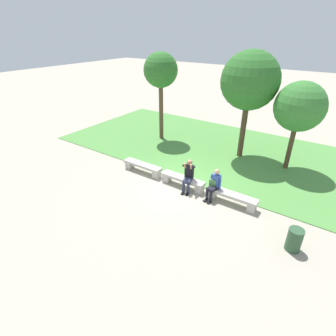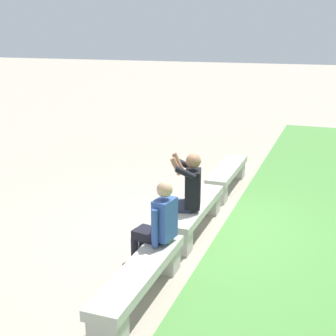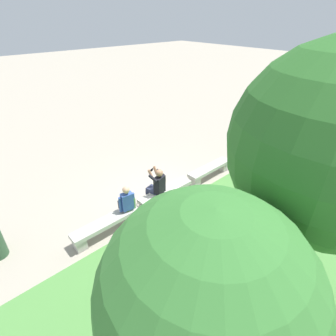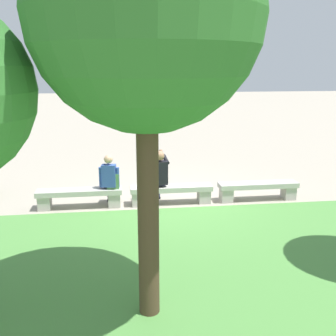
{
  "view_description": "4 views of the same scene",
  "coord_description": "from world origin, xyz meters",
  "px_view_note": "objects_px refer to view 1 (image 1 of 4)",
  "views": [
    {
      "loc": [
        4.83,
        -8.1,
        5.92
      ],
      "look_at": [
        -0.51,
        -0.33,
        0.88
      ],
      "focal_mm": 28.0,
      "sensor_mm": 36.0,
      "label": 1
    },
    {
      "loc": [
        6.51,
        1.94,
        3.01
      ],
      "look_at": [
        0.16,
        -0.4,
        1.03
      ],
      "focal_mm": 50.0,
      "sensor_mm": 36.0,
      "label": 2
    },
    {
      "loc": [
        4.48,
        5.11,
        5.3
      ],
      "look_at": [
        -0.24,
        -0.15,
        1.09
      ],
      "focal_mm": 28.0,
      "sensor_mm": 36.0,
      "label": 3
    },
    {
      "loc": [
        1.22,
        8.91,
        3.25
      ],
      "look_at": [
        0.04,
        -0.32,
        0.81
      ],
      "focal_mm": 42.0,
      "sensor_mm": 36.0,
      "label": 4
    }
  ],
  "objects_px": {
    "tree_left_background": "(161,71)",
    "tree_right_background": "(300,107)",
    "person_photographer": "(188,174)",
    "person_distant": "(214,184)",
    "bench_near": "(183,180)",
    "tree_behind_wall": "(250,81)",
    "bench_mid": "(231,197)",
    "bench_main": "(143,167)",
    "trash_bin": "(294,240)",
    "backpack": "(213,183)"
  },
  "relations": [
    {
      "from": "bench_near",
      "to": "bench_mid",
      "type": "distance_m",
      "value": 2.17
    },
    {
      "from": "person_photographer",
      "to": "trash_bin",
      "type": "height_order",
      "value": "person_photographer"
    },
    {
      "from": "bench_near",
      "to": "tree_left_background",
      "type": "height_order",
      "value": "tree_left_background"
    },
    {
      "from": "person_distant",
      "to": "tree_behind_wall",
      "type": "relative_size",
      "value": 0.24
    },
    {
      "from": "backpack",
      "to": "tree_behind_wall",
      "type": "relative_size",
      "value": 0.08
    },
    {
      "from": "bench_main",
      "to": "person_photographer",
      "type": "height_order",
      "value": "person_photographer"
    },
    {
      "from": "person_photographer",
      "to": "trash_bin",
      "type": "distance_m",
      "value": 4.45
    },
    {
      "from": "person_photographer",
      "to": "bench_near",
      "type": "bearing_deg",
      "value": 166.3
    },
    {
      "from": "bench_main",
      "to": "backpack",
      "type": "height_order",
      "value": "backpack"
    },
    {
      "from": "bench_main",
      "to": "trash_bin",
      "type": "relative_size",
      "value": 2.62
    },
    {
      "from": "bench_main",
      "to": "tree_behind_wall",
      "type": "relative_size",
      "value": 0.38
    },
    {
      "from": "bench_main",
      "to": "bench_mid",
      "type": "relative_size",
      "value": 1.0
    },
    {
      "from": "person_distant",
      "to": "trash_bin",
      "type": "bearing_deg",
      "value": -19.03
    },
    {
      "from": "bench_main",
      "to": "bench_mid",
      "type": "bearing_deg",
      "value": 0.0
    },
    {
      "from": "bench_main",
      "to": "backpack",
      "type": "bearing_deg",
      "value": 0.01
    },
    {
      "from": "bench_near",
      "to": "tree_right_background",
      "type": "relative_size",
      "value": 0.49
    },
    {
      "from": "tree_left_background",
      "to": "tree_right_background",
      "type": "xyz_separation_m",
      "value": [
        7.15,
        0.24,
        -0.92
      ]
    },
    {
      "from": "bench_mid",
      "to": "person_photographer",
      "type": "bearing_deg",
      "value": -177.69
    },
    {
      "from": "tree_behind_wall",
      "to": "tree_left_background",
      "type": "height_order",
      "value": "tree_behind_wall"
    },
    {
      "from": "bench_main",
      "to": "tree_left_background",
      "type": "distance_m",
      "value": 5.64
    },
    {
      "from": "person_distant",
      "to": "bench_main",
      "type": "bearing_deg",
      "value": 178.97
    },
    {
      "from": "trash_bin",
      "to": "backpack",
      "type": "bearing_deg",
      "value": 160.3
    },
    {
      "from": "backpack",
      "to": "tree_behind_wall",
      "type": "height_order",
      "value": "tree_behind_wall"
    },
    {
      "from": "bench_near",
      "to": "tree_left_background",
      "type": "relative_size",
      "value": 0.4
    },
    {
      "from": "tree_right_background",
      "to": "backpack",
      "type": "bearing_deg",
      "value": -113.23
    },
    {
      "from": "person_distant",
      "to": "tree_right_background",
      "type": "height_order",
      "value": "tree_right_background"
    },
    {
      "from": "backpack",
      "to": "trash_bin",
      "type": "xyz_separation_m",
      "value": [
        3.23,
        -1.16,
        -0.25
      ]
    },
    {
      "from": "tree_behind_wall",
      "to": "tree_right_background",
      "type": "distance_m",
      "value": 2.46
    },
    {
      "from": "backpack",
      "to": "tree_right_background",
      "type": "height_order",
      "value": "tree_right_background"
    },
    {
      "from": "backpack",
      "to": "person_distant",
      "type": "bearing_deg",
      "value": -44.02
    },
    {
      "from": "person_distant",
      "to": "trash_bin",
      "type": "distance_m",
      "value": 3.36
    },
    {
      "from": "backpack",
      "to": "bench_near",
      "type": "bearing_deg",
      "value": -179.97
    },
    {
      "from": "person_photographer",
      "to": "tree_left_background",
      "type": "height_order",
      "value": "tree_left_background"
    },
    {
      "from": "bench_main",
      "to": "person_photographer",
      "type": "xyz_separation_m",
      "value": [
        2.47,
        -0.07,
        0.44
      ]
    },
    {
      "from": "bench_main",
      "to": "tree_behind_wall",
      "type": "bearing_deg",
      "value": 54.48
    },
    {
      "from": "bench_main",
      "to": "tree_behind_wall",
      "type": "height_order",
      "value": "tree_behind_wall"
    },
    {
      "from": "bench_near",
      "to": "tree_left_background",
      "type": "bearing_deg",
      "value": 134.9
    },
    {
      "from": "person_distant",
      "to": "tree_right_background",
      "type": "xyz_separation_m",
      "value": [
        1.74,
        4.28,
        2.27
      ]
    },
    {
      "from": "person_photographer",
      "to": "person_distant",
      "type": "height_order",
      "value": "person_photographer"
    },
    {
      "from": "bench_near",
      "to": "bench_mid",
      "type": "bearing_deg",
      "value": 0.0
    },
    {
      "from": "backpack",
      "to": "tree_behind_wall",
      "type": "xyz_separation_m",
      "value": [
        -0.51,
        4.26,
        3.16
      ]
    },
    {
      "from": "person_distant",
      "to": "tree_right_background",
      "type": "bearing_deg",
      "value": 67.87
    },
    {
      "from": "person_photographer",
      "to": "tree_right_background",
      "type": "bearing_deg",
      "value": 56.12
    },
    {
      "from": "bench_near",
      "to": "tree_behind_wall",
      "type": "xyz_separation_m",
      "value": [
        0.87,
        4.26,
        3.48
      ]
    },
    {
      "from": "bench_near",
      "to": "person_photographer",
      "type": "height_order",
      "value": "person_photographer"
    },
    {
      "from": "bench_mid",
      "to": "bench_main",
      "type": "bearing_deg",
      "value": 180.0
    },
    {
      "from": "bench_main",
      "to": "backpack",
      "type": "distance_m",
      "value": 3.56
    },
    {
      "from": "person_photographer",
      "to": "person_distant",
      "type": "bearing_deg",
      "value": 0.49
    },
    {
      "from": "bench_mid",
      "to": "person_distant",
      "type": "relative_size",
      "value": 1.56
    },
    {
      "from": "bench_mid",
      "to": "tree_left_background",
      "type": "distance_m",
      "value": 8.13
    }
  ]
}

